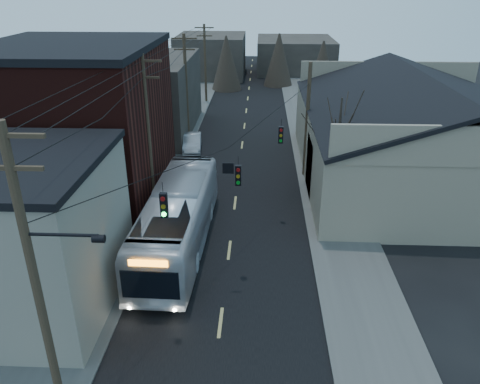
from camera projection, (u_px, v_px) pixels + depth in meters
The scene contains 13 objects.
road_surface at pixel (241, 152), 40.48m from camera, with size 9.00×110.00×0.02m, color black.
sidewalk_left at pixel (167, 151), 40.71m from camera, with size 4.00×110.00×0.12m, color #474744.
sidewalk_right at pixel (317, 153), 40.20m from camera, with size 4.00×110.00×0.12m, color #474744.
building_clapboard at pixel (15, 237), 20.31m from camera, with size 8.00×8.00×7.00m, color gray.
building_brick at pixel (78, 129), 29.71m from camera, with size 10.00×12.00×10.00m, color black.
building_left_far at pixel (145, 95), 44.85m from camera, with size 9.00×14.00×7.00m, color #2F2925.
warehouse at pixel (415, 144), 34.30m from camera, with size 16.16×20.60×7.73m.
building_far_left at pixel (211, 56), 71.25m from camera, with size 10.00×12.00×6.00m, color #2F2925.
building_far_right at pixel (295, 55), 75.49m from camera, with size 12.00×14.00×5.00m, color #2F2925.
bare_tree at pixel (337, 154), 29.64m from camera, with size 0.40×0.40×7.20m, color black.
utility_lines at pixel (194, 114), 33.22m from camera, with size 11.24×45.28×10.50m.
bus at pixel (178, 219), 25.62m from camera, with size 2.92×12.50×3.48m, color silver.
parked_car at pixel (192, 142), 40.74m from camera, with size 1.50×4.30×1.42m, color #9FA1A6.
Camera 1 is at (1.57, -8.19, 13.76)m, focal length 35.00 mm.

